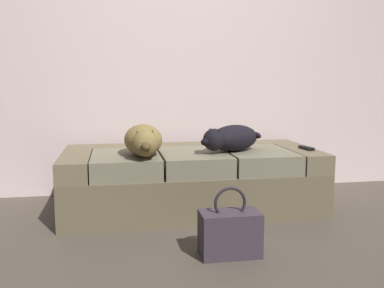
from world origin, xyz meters
TOP-DOWN VIEW (x-y plane):
  - ground_plane at (0.00, 0.00)m, footprint 10.00×10.00m
  - back_wall at (0.00, 1.68)m, footprint 6.40×0.10m
  - couch at (0.00, 1.09)m, footprint 1.81×0.84m
  - dog_tan at (-0.35, 0.90)m, footprint 0.27×0.61m
  - dog_dark at (0.27, 0.96)m, footprint 0.52×0.40m
  - tv_remote at (0.83, 0.95)m, footprint 0.06×0.15m
  - handbag at (0.06, 0.19)m, footprint 0.32×0.18m

SIDE VIEW (x-z plane):
  - ground_plane at x=0.00m, z-range 0.00..0.00m
  - handbag at x=0.06m, z-range -0.06..0.31m
  - couch at x=0.00m, z-range 0.00..0.43m
  - tv_remote at x=0.83m, z-range 0.44..0.46m
  - dog_dark at x=0.27m, z-range 0.44..0.62m
  - dog_tan at x=-0.35m, z-range 0.44..0.64m
  - back_wall at x=0.00m, z-range 0.00..2.80m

